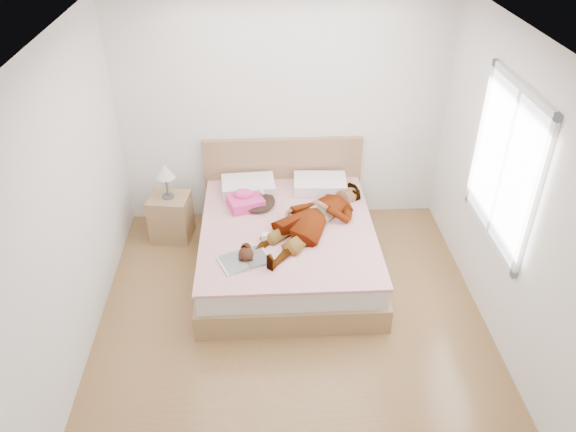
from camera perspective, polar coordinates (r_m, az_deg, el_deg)
The scene contains 11 objects.
ground at distance 5.26m, azimuth 0.49°, elevation -11.52°, with size 4.00×4.00×0.00m, color #4E3018.
woman at distance 5.63m, azimuth 2.43°, elevation 0.07°, with size 0.63×1.67×0.23m, color silver.
hair at distance 6.03m, azimuth -3.36°, elevation 1.64°, with size 0.42×0.51×0.08m, color black.
phone at distance 5.92m, azimuth -2.72°, elevation 2.55°, with size 0.04×0.09×0.01m, color silver.
room_shell at distance 5.01m, azimuth 21.13°, elevation 4.78°, with size 4.00×4.00×4.00m.
bed at distance 5.87m, azimuth -0.09°, elevation -2.47°, with size 1.80×2.08×1.00m.
towel at distance 5.96m, azimuth -4.37°, elevation 1.58°, with size 0.43×0.38×0.19m.
magazine at distance 5.22m, azimuth -4.42°, elevation -4.47°, with size 0.55×0.46×0.03m.
coffee_mug at distance 5.44m, azimuth -2.30°, elevation -2.21°, with size 0.12×0.10×0.09m.
plush_toy at distance 5.22m, azimuth -4.29°, elevation -3.75°, with size 0.15×0.22×0.12m.
nightstand at distance 6.38m, azimuth -11.84°, elevation 0.23°, with size 0.48×0.44×0.92m.
Camera 1 is at (-0.24, -3.73, 3.71)m, focal length 35.00 mm.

